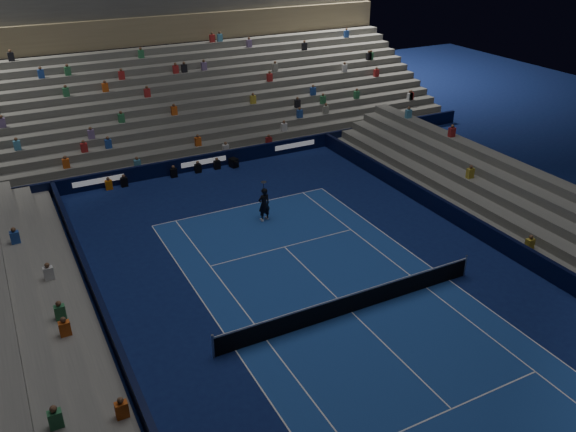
# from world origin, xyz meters

# --- Properties ---
(ground) EXTENTS (90.00, 90.00, 0.00)m
(ground) POSITION_xyz_m (0.00, 0.00, 0.00)
(ground) COLOR #0D194F
(ground) RESTS_ON ground
(court_surface) EXTENTS (10.97, 23.77, 0.01)m
(court_surface) POSITION_xyz_m (0.00, 0.00, 0.01)
(court_surface) COLOR #1A3F92
(court_surface) RESTS_ON ground
(sponsor_barrier_far) EXTENTS (44.00, 0.25, 1.00)m
(sponsor_barrier_far) POSITION_xyz_m (0.00, 18.50, 0.50)
(sponsor_barrier_far) COLOR black
(sponsor_barrier_far) RESTS_ON ground
(sponsor_barrier_east) EXTENTS (0.25, 37.00, 1.00)m
(sponsor_barrier_east) POSITION_xyz_m (9.70, 0.00, 0.50)
(sponsor_barrier_east) COLOR black
(sponsor_barrier_east) RESTS_ON ground
(sponsor_barrier_west) EXTENTS (0.25, 37.00, 1.00)m
(sponsor_barrier_west) POSITION_xyz_m (-9.70, 0.00, 0.50)
(sponsor_barrier_west) COLOR black
(sponsor_barrier_west) RESTS_ON ground
(grandstand_main) EXTENTS (44.00, 15.20, 11.20)m
(grandstand_main) POSITION_xyz_m (0.00, 27.90, 3.38)
(grandstand_main) COLOR #61625D
(grandstand_main) RESTS_ON ground
(grandstand_east) EXTENTS (5.00, 37.00, 2.50)m
(grandstand_east) POSITION_xyz_m (13.17, 0.00, 0.92)
(grandstand_east) COLOR slate
(grandstand_east) RESTS_ON ground
(grandstand_west) EXTENTS (5.00, 37.00, 2.50)m
(grandstand_west) POSITION_xyz_m (-13.17, 0.00, 0.92)
(grandstand_west) COLOR slate
(grandstand_west) RESTS_ON ground
(tennis_net) EXTENTS (12.90, 0.10, 1.10)m
(tennis_net) POSITION_xyz_m (0.00, 0.00, 0.50)
(tennis_net) COLOR #B2B2B7
(tennis_net) RESTS_ON ground
(tennis_player) EXTENTS (0.75, 0.53, 1.96)m
(tennis_player) POSITION_xyz_m (0.40, 9.68, 0.98)
(tennis_player) COLOR black
(tennis_player) RESTS_ON ground
(broadcast_camera) EXTENTS (0.58, 0.98, 0.62)m
(broadcast_camera) POSITION_xyz_m (1.95, 17.80, 0.32)
(broadcast_camera) COLOR black
(broadcast_camera) RESTS_ON ground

